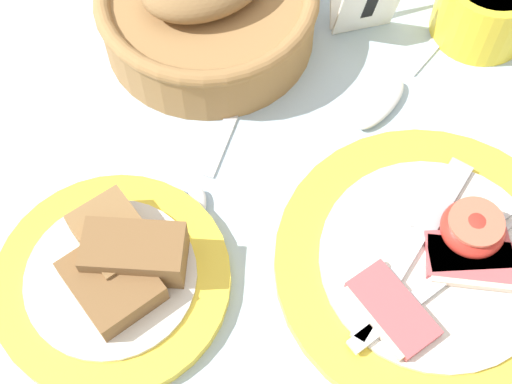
{
  "coord_description": "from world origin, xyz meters",
  "views": [
    {
      "loc": [
        -0.12,
        -0.2,
        0.54
      ],
      "look_at": [
        -0.06,
        0.09,
        0.02
      ],
      "focal_mm": 50.0,
      "sensor_mm": 36.0,
      "label": 1
    }
  ],
  "objects_px": {
    "breakfast_plate": "(436,262)",
    "bread_basket": "(208,8)",
    "bread_plate": "(116,272)",
    "teaspoon_by_saucer": "(396,86)",
    "sugar_cup": "(487,4)",
    "teaspoon_near_cup": "(197,196)"
  },
  "relations": [
    {
      "from": "breakfast_plate",
      "to": "bread_basket",
      "type": "bearing_deg",
      "value": 116.01
    },
    {
      "from": "bread_plate",
      "to": "teaspoon_by_saucer",
      "type": "relative_size",
      "value": 1.19
    },
    {
      "from": "breakfast_plate",
      "to": "sugar_cup",
      "type": "xyz_separation_m",
      "value": [
        0.12,
        0.23,
        0.03
      ]
    },
    {
      "from": "breakfast_plate",
      "to": "teaspoon_near_cup",
      "type": "xyz_separation_m",
      "value": [
        -0.18,
        0.1,
        -0.0
      ]
    },
    {
      "from": "bread_plate",
      "to": "teaspoon_near_cup",
      "type": "relative_size",
      "value": 1.07
    },
    {
      "from": "sugar_cup",
      "to": "teaspoon_by_saucer",
      "type": "distance_m",
      "value": 0.12
    },
    {
      "from": "bread_plate",
      "to": "sugar_cup",
      "type": "bearing_deg",
      "value": 27.09
    },
    {
      "from": "teaspoon_near_cup",
      "to": "bread_basket",
      "type": "bearing_deg",
      "value": -163.78
    },
    {
      "from": "bread_basket",
      "to": "sugar_cup",
      "type": "bearing_deg",
      "value": -9.83
    },
    {
      "from": "bread_basket",
      "to": "breakfast_plate",
      "type": "bearing_deg",
      "value": -63.99
    },
    {
      "from": "bread_plate",
      "to": "teaspoon_near_cup",
      "type": "distance_m",
      "value": 0.1
    },
    {
      "from": "sugar_cup",
      "to": "teaspoon_by_saucer",
      "type": "xyz_separation_m",
      "value": [
        -0.1,
        -0.05,
        -0.03
      ]
    },
    {
      "from": "bread_basket",
      "to": "teaspoon_by_saucer",
      "type": "relative_size",
      "value": 1.3
    },
    {
      "from": "bread_plate",
      "to": "teaspoon_by_saucer",
      "type": "bearing_deg",
      "value": 26.65
    },
    {
      "from": "breakfast_plate",
      "to": "teaspoon_near_cup",
      "type": "relative_size",
      "value": 1.45
    },
    {
      "from": "breakfast_plate",
      "to": "teaspoon_by_saucer",
      "type": "height_order",
      "value": "breakfast_plate"
    },
    {
      "from": "teaspoon_near_cup",
      "to": "bread_plate",
      "type": "bearing_deg",
      "value": -21.94
    },
    {
      "from": "breakfast_plate",
      "to": "bread_basket",
      "type": "xyz_separation_m",
      "value": [
        -0.14,
        0.28,
        0.03
      ]
    },
    {
      "from": "bread_plate",
      "to": "teaspoon_by_saucer",
      "type": "xyz_separation_m",
      "value": [
        0.28,
        0.14,
        -0.01
      ]
    },
    {
      "from": "sugar_cup",
      "to": "bread_basket",
      "type": "height_order",
      "value": "bread_basket"
    },
    {
      "from": "bread_plate",
      "to": "bread_basket",
      "type": "distance_m",
      "value": 0.27
    },
    {
      "from": "sugar_cup",
      "to": "teaspoon_by_saucer",
      "type": "relative_size",
      "value": 0.59
    }
  ]
}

